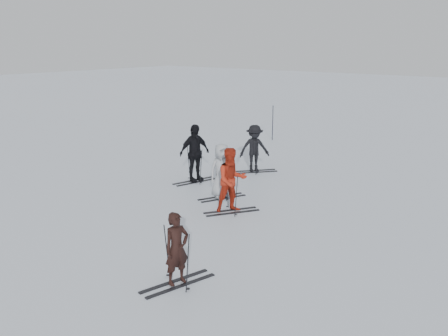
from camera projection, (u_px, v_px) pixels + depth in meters
name	position (u px, v px, depth m)	size (l,w,h in m)	color
ground	(203.00, 207.00, 14.75)	(120.00, 120.00, 0.00)	silver
skier_near_dark	(177.00, 250.00, 9.93)	(0.55, 0.36, 1.50)	black
skier_red	(232.00, 181.00, 14.12)	(0.90, 0.70, 1.85)	#A82512
skier_grey	(222.00, 172.00, 15.42)	(0.83, 0.54, 1.70)	#A1A6AA
skier_uphill_left	(195.00, 154.00, 17.18)	(1.17, 0.49, 2.00)	black
skier_uphill_far	(254.00, 149.00, 18.52)	(1.13, 0.65, 1.75)	black
skis_near_dark	(177.00, 256.00, 9.96)	(0.89, 1.68, 1.23)	black
skis_red	(232.00, 192.00, 14.20)	(0.88, 1.66, 1.21)	black
skis_grey	(222.00, 180.00, 15.49)	(0.85, 1.60, 1.17)	black
skis_uphill_left	(195.00, 164.00, 17.27)	(0.90, 1.70, 1.24)	black
skis_uphill_far	(254.00, 155.00, 18.58)	(0.94, 1.77, 1.29)	black
piste_marker	(273.00, 123.00, 24.50)	(0.04, 0.04, 1.71)	black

